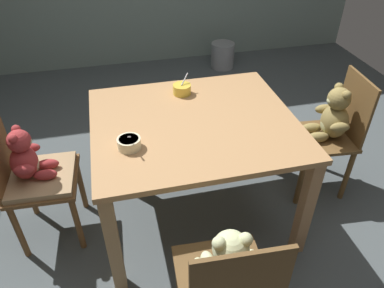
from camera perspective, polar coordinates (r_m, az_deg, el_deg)
name	(u,v)px	position (r m, az deg, el deg)	size (l,w,h in m)	color
ground_plane	(194,211)	(2.57, 0.26, -10.43)	(5.20, 5.20, 0.04)	#4C5457
dining_table	(194,136)	(2.15, 0.31, 1.32)	(1.16, 1.02, 0.73)	tan
teddy_chair_near_front	(228,276)	(1.60, 5.56, -19.83)	(0.42, 0.44, 0.87)	brown
teddy_chair_near_right	(332,123)	(2.58, 20.92, 3.02)	(0.42, 0.42, 0.86)	brown
teddy_chair_near_left	(31,169)	(2.26, -23.75, -3.64)	(0.41, 0.43, 0.88)	brown
porridge_bowl_yellow_far_center	(183,89)	(2.34, -1.47, 8.58)	(0.12, 0.12, 0.12)	gold
porridge_bowl_cream_near_left	(129,143)	(1.89, -9.77, 0.16)	(0.12, 0.13, 0.12)	beige
metal_pail	(223,55)	(4.41, 4.79, 13.61)	(0.27, 0.27, 0.29)	#93969B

